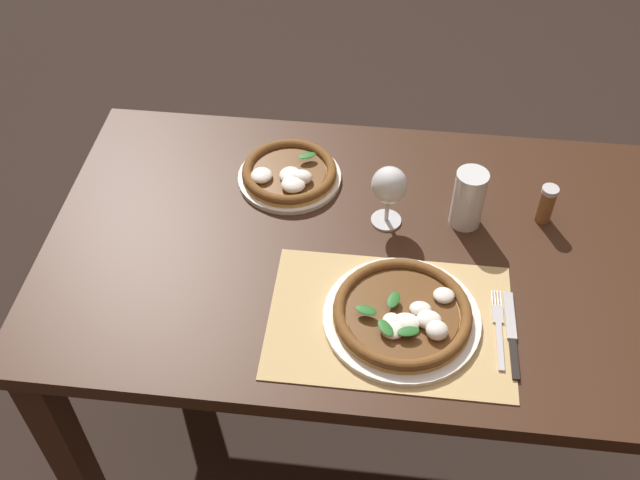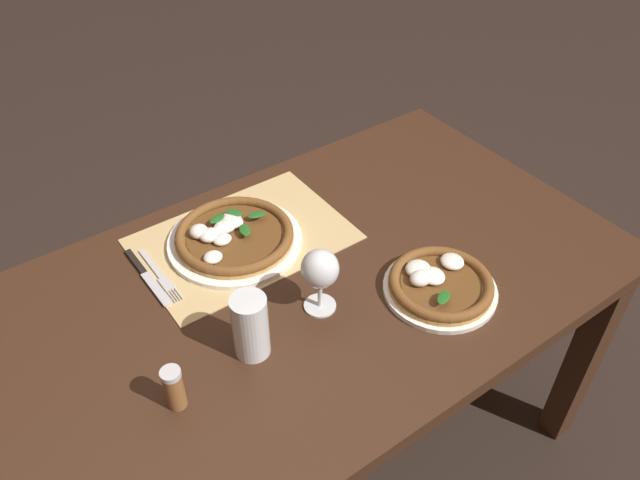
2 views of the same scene
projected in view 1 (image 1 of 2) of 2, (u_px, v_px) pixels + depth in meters
ground_plane at (359, 417)px, 2.21m from camera, size 24.00×24.00×0.00m
dining_table at (370, 275)px, 1.74m from camera, size 1.46×0.86×0.74m
paper_placemat at (390, 321)px, 1.52m from camera, size 0.50×0.34×0.00m
pizza_near at (403, 315)px, 1.51m from camera, size 0.32×0.32×0.05m
pizza_far at (289, 174)px, 1.80m from camera, size 0.25×0.25×0.05m
wine_glass at (389, 187)px, 1.65m from camera, size 0.08×0.08×0.16m
pint_glass at (468, 200)px, 1.67m from camera, size 0.07×0.07×0.15m
fork at (499, 328)px, 1.51m from camera, size 0.02×0.20×0.00m
knife at (512, 334)px, 1.50m from camera, size 0.02×0.22×0.01m
pepper_shaker at (546, 204)px, 1.69m from camera, size 0.04×0.04×0.10m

